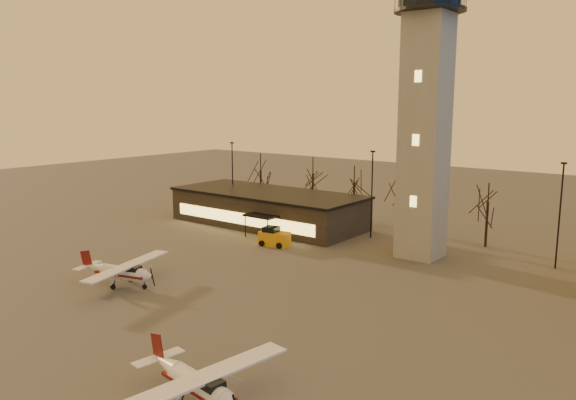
{
  "coord_description": "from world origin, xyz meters",
  "views": [
    {
      "loc": [
        23.5,
        -22.19,
        15.66
      ],
      "look_at": [
        -3.88,
        13.0,
        7.81
      ],
      "focal_mm": 35.0,
      "sensor_mm": 36.0,
      "label": 1
    }
  ],
  "objects": [
    {
      "name": "cessna_rear",
      "position": [
        -15.91,
        5.68,
        0.95
      ],
      "size": [
        8.1,
        10.06,
        2.79
      ],
      "rotation": [
        0.0,
        0.0,
        0.27
      ],
      "color": "silver",
      "rests_on": "ground"
    },
    {
      "name": "ground",
      "position": [
        0.0,
        0.0,
        0.0
      ],
      "size": [
        220.0,
        220.0,
        0.0
      ],
      "primitive_type": "plane",
      "color": "#3F3D3A",
      "rests_on": "ground"
    },
    {
      "name": "service_cart",
      "position": [
        -14.57,
        24.22,
        0.79
      ],
      "size": [
        3.52,
        2.54,
        2.07
      ],
      "rotation": [
        0.0,
        0.0,
        0.17
      ],
      "color": "orange",
      "rests_on": "ground"
    },
    {
      "name": "light_poles",
      "position": [
        0.5,
        31.0,
        5.41
      ],
      "size": [
        58.5,
        12.25,
        10.14
      ],
      "color": "black",
      "rests_on": "ground"
    },
    {
      "name": "control_tower",
      "position": [
        0.0,
        30.0,
        16.33
      ],
      "size": [
        6.8,
        6.8,
        32.6
      ],
      "color": "gray",
      "rests_on": "ground"
    },
    {
      "name": "cessna_front",
      "position": [
        3.58,
        -3.86,
        0.97
      ],
      "size": [
        8.2,
        10.33,
        2.84
      ],
      "rotation": [
        0.0,
        0.0,
        -0.14
      ],
      "color": "silver",
      "rests_on": "ground"
    },
    {
      "name": "terminal",
      "position": [
        -21.99,
        31.98,
        2.16
      ],
      "size": [
        25.4,
        12.2,
        4.3
      ],
      "color": "black",
      "rests_on": "ground"
    },
    {
      "name": "tree_row",
      "position": [
        -13.7,
        39.16,
        5.94
      ],
      "size": [
        37.2,
        9.2,
        8.8
      ],
      "color": "black",
      "rests_on": "ground"
    }
  ]
}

